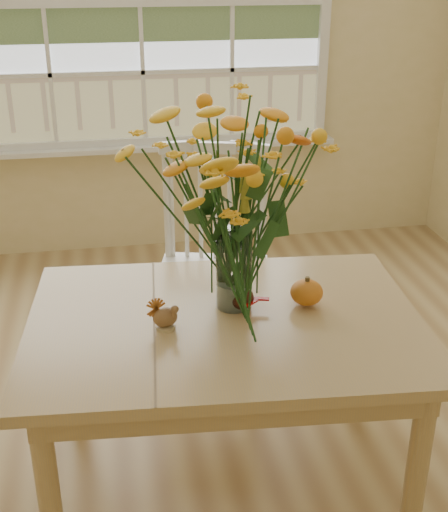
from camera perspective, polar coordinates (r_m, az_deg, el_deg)
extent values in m
cube|color=#A07D4D|center=(2.76, -2.19, -17.54)|extent=(4.00, 4.50, 0.01)
cube|color=beige|center=(4.33, -6.94, 17.65)|extent=(4.00, 0.02, 2.70)
cube|color=silver|center=(4.30, -7.07, 20.27)|extent=(2.20, 0.00, 1.60)
cube|color=white|center=(4.38, -6.45, 8.95)|extent=(2.42, 0.12, 0.03)
cube|color=tan|center=(2.31, 0.09, -5.64)|extent=(1.38, 1.04, 0.04)
cube|color=tan|center=(2.34, 0.09, -7.13)|extent=(1.25, 0.91, 0.10)
cylinder|color=tan|center=(2.23, -14.34, -19.00)|extent=(0.07, 0.07, 0.66)
cylinder|color=tan|center=(2.83, -12.37, -8.47)|extent=(0.07, 0.07, 0.66)
cylinder|color=tan|center=(2.33, 15.76, -16.93)|extent=(0.07, 0.07, 0.66)
cylinder|color=tan|center=(2.91, 10.57, -7.30)|extent=(0.07, 0.07, 0.66)
cube|color=white|center=(3.03, -1.04, -1.97)|extent=(0.58, 0.57, 0.05)
cube|color=white|center=(3.10, -0.75, 4.11)|extent=(0.48, 0.16, 0.55)
cylinder|color=white|center=(3.03, -4.86, -7.68)|extent=(0.04, 0.04, 0.47)
cylinder|color=white|center=(3.33, -3.93, -4.50)|extent=(0.04, 0.04, 0.47)
cylinder|color=white|center=(3.00, 2.27, -7.99)|extent=(0.04, 0.04, 0.47)
cylinder|color=white|center=(3.30, 2.52, -4.75)|extent=(0.04, 0.04, 0.47)
cylinder|color=white|center=(2.31, 0.83, -1.12)|extent=(0.12, 0.12, 0.28)
ellipsoid|color=#C96217|center=(2.38, 6.90, -3.13)|extent=(0.11, 0.11, 0.09)
cylinder|color=#CCB78C|center=(2.25, -4.89, -5.90)|extent=(0.06, 0.06, 0.01)
ellipsoid|color=brown|center=(2.23, -4.92, -5.10)|extent=(0.09, 0.07, 0.07)
ellipsoid|color=#38160F|center=(2.34, 1.44, -3.57)|extent=(0.09, 0.09, 0.08)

